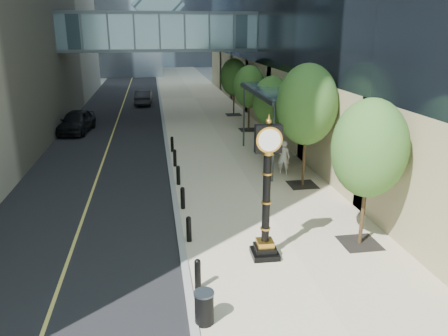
{
  "coord_description": "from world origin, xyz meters",
  "views": [
    {
      "loc": [
        -3.79,
        -10.72,
        7.74
      ],
      "look_at": [
        -1.19,
        5.26,
        2.56
      ],
      "focal_mm": 35.0,
      "sensor_mm": 36.0,
      "label": 1
    }
  ],
  "objects": [
    {
      "name": "street_clock",
      "position": [
        -0.16,
        2.62,
        2.2
      ],
      "size": [
        0.95,
        0.95,
        4.94
      ],
      "rotation": [
        0.0,
        0.0,
        -0.03
      ],
      "color": "black",
      "rests_on": "sidewalk"
    },
    {
      "name": "sidewalk",
      "position": [
        1.0,
        40.0,
        0.03
      ],
      "size": [
        8.0,
        180.0,
        0.06
      ],
      "primitive_type": "cube",
      "color": "beige",
      "rests_on": "ground"
    },
    {
      "name": "trash_bin",
      "position": [
        -2.7,
        -0.67,
        0.51
      ],
      "size": [
        0.6,
        0.6,
        0.9
      ],
      "primitive_type": "cylinder",
      "rotation": [
        0.0,
        0.0,
        -0.17
      ],
      "color": "black",
      "rests_on": "sidewalk"
    },
    {
      "name": "curb",
      "position": [
        -3.0,
        40.0,
        0.04
      ],
      "size": [
        0.25,
        180.0,
        0.07
      ],
      "primitive_type": "cube",
      "color": "gray",
      "rests_on": "ground"
    },
    {
      "name": "road",
      "position": [
        -7.0,
        40.0,
        0.01
      ],
      "size": [
        8.0,
        180.0,
        0.02
      ],
      "primitive_type": "cube",
      "color": "black",
      "rests_on": "ground"
    },
    {
      "name": "bollard_row",
      "position": [
        -2.7,
        9.0,
        0.51
      ],
      "size": [
        0.2,
        16.2,
        0.9
      ],
      "color": "black",
      "rests_on": "sidewalk"
    },
    {
      "name": "street_trees",
      "position": [
        3.6,
        14.68,
        3.74
      ],
      "size": [
        2.99,
        28.58,
        6.15
      ],
      "color": "black",
      "rests_on": "sidewalk"
    },
    {
      "name": "pedestrian",
      "position": [
        3.12,
        11.38,
        1.02
      ],
      "size": [
        0.82,
        0.68,
        1.92
      ],
      "primitive_type": "imported",
      "rotation": [
        0.0,
        0.0,
        2.78
      ],
      "color": "beige",
      "rests_on": "sidewalk"
    },
    {
      "name": "car_near",
      "position": [
        -9.73,
        24.01,
        0.88
      ],
      "size": [
        2.67,
        5.26,
        1.72
      ],
      "primitive_type": "imported",
      "rotation": [
        0.0,
        0.0,
        -0.13
      ],
      "color": "black",
      "rests_on": "road"
    },
    {
      "name": "skywalk",
      "position": [
        -3.0,
        28.0,
        7.71
      ],
      "size": [
        17.0,
        4.2,
        5.8
      ],
      "color": "slate",
      "rests_on": "ground"
    },
    {
      "name": "car_far",
      "position": [
        -4.76,
        36.59,
        0.79
      ],
      "size": [
        1.87,
        4.73,
        1.53
      ],
      "primitive_type": "imported",
      "rotation": [
        0.0,
        0.0,
        3.09
      ],
      "color": "black",
      "rests_on": "road"
    },
    {
      "name": "ground",
      "position": [
        0.0,
        0.0,
        0.0
      ],
      "size": [
        320.0,
        320.0,
        0.0
      ],
      "primitive_type": "plane",
      "color": "gray",
      "rests_on": "ground"
    },
    {
      "name": "entrance_canopy",
      "position": [
        3.48,
        14.0,
        4.19
      ],
      "size": [
        3.0,
        8.0,
        4.38
      ],
      "color": "#383F44",
      "rests_on": "ground"
    }
  ]
}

